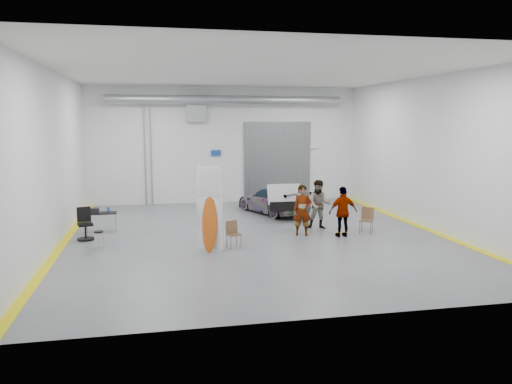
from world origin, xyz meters
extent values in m
plane|color=#5A5C61|center=(0.00, 0.00, 0.00)|extent=(16.00, 16.00, 0.00)
cube|color=silver|center=(-7.00, 0.00, 3.00)|extent=(0.02, 16.00, 6.00)
cube|color=silver|center=(7.00, 0.00, 3.00)|extent=(0.02, 16.00, 6.00)
cube|color=silver|center=(0.00, 8.00, 3.00)|extent=(14.00, 0.02, 6.00)
cube|color=silver|center=(0.00, -8.00, 3.00)|extent=(14.00, 0.02, 6.00)
cube|color=white|center=(0.00, 0.00, 6.00)|extent=(14.00, 16.00, 0.02)
cube|color=slate|center=(2.80, 7.92, 2.10)|extent=(3.60, 0.12, 4.20)
cube|color=gray|center=(-1.50, 7.92, 4.80)|extent=(1.00, 0.50, 1.20)
cylinder|color=gray|center=(0.00, 7.40, 5.30)|extent=(11.90, 0.44, 0.44)
cube|color=#124099|center=(-0.50, 7.92, 2.60)|extent=(0.50, 0.04, 0.30)
cube|color=white|center=(4.80, 7.92, 2.90)|extent=(0.70, 0.04, 0.25)
cylinder|color=gray|center=(-3.80, 7.92, 2.50)|extent=(0.08, 0.08, 5.00)
cylinder|color=gray|center=(-4.10, 7.92, 2.50)|extent=(0.08, 0.08, 5.00)
cube|color=yellow|center=(-6.85, 0.00, 0.01)|extent=(0.30, 16.00, 0.01)
cube|color=yellow|center=(6.85, 0.00, 0.01)|extent=(0.30, 16.00, 0.01)
imported|color=white|center=(1.70, 4.36, 0.61)|extent=(3.10, 4.56, 1.23)
imported|color=#966B52|center=(1.72, -0.28, 0.95)|extent=(0.79, 0.61, 1.91)
imported|color=slate|center=(2.72, 0.70, 0.97)|extent=(1.11, 0.96, 1.95)
imported|color=brown|center=(3.13, -0.79, 0.94)|extent=(1.10, 0.50, 1.87)
cube|color=white|center=(-1.84, -1.98, 1.00)|extent=(0.80, 0.34, 1.79)
ellipsoid|color=orange|center=(-1.84, -2.06, 0.95)|extent=(0.55, 0.40, 1.89)
cube|color=white|center=(-1.84, -2.00, 2.34)|extent=(0.77, 0.33, 0.95)
cylinder|color=white|center=(-2.19, -1.98, 1.49)|extent=(0.02, 0.02, 2.99)
cylinder|color=white|center=(-1.49, -1.98, 1.49)|extent=(0.02, 0.02, 2.99)
cube|color=brown|center=(-1.08, -1.60, 0.46)|extent=(0.52, 0.50, 0.04)
cube|color=brown|center=(-1.08, -1.41, 0.70)|extent=(0.44, 0.19, 0.41)
cube|color=brown|center=(4.20, -0.48, 0.50)|extent=(0.64, 0.63, 0.04)
cube|color=brown|center=(4.20, -0.27, 0.76)|extent=(0.44, 0.34, 0.45)
cylinder|color=black|center=(-5.52, -0.98, 0.61)|extent=(0.31, 0.31, 0.05)
torus|color=silver|center=(-5.52, -0.98, 0.20)|extent=(0.32, 0.32, 0.02)
cylinder|color=gray|center=(-6.26, 1.68, 0.35)|extent=(0.03, 0.03, 0.70)
cylinder|color=gray|center=(-5.19, 1.68, 0.35)|extent=(0.03, 0.03, 0.70)
cylinder|color=gray|center=(-6.26, 2.16, 0.35)|extent=(0.03, 0.03, 0.70)
cylinder|color=gray|center=(-5.19, 2.16, 0.35)|extent=(0.03, 0.03, 0.70)
cube|color=black|center=(-5.72, 1.92, 0.72)|extent=(1.19, 0.64, 0.04)
cylinder|color=#183B95|center=(-5.43, 1.82, 0.85)|extent=(0.08, 0.08, 0.21)
cube|color=black|center=(-5.97, 1.97, 0.83)|extent=(0.34, 0.21, 0.17)
cylinder|color=black|center=(-6.14, 0.56, 0.04)|extent=(0.61, 0.61, 0.04)
cylinder|color=black|center=(-6.14, 0.56, 0.31)|extent=(0.07, 0.07, 0.53)
cube|color=black|center=(-6.14, 0.56, 0.57)|extent=(0.62, 0.62, 0.08)
cube|color=black|center=(-6.14, 0.80, 0.90)|extent=(0.48, 0.19, 0.55)
cube|color=silver|center=(1.70, 2.49, 1.25)|extent=(1.43, 0.87, 0.04)
camera|label=1|loc=(-3.63, -17.86, 4.27)|focal=35.00mm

